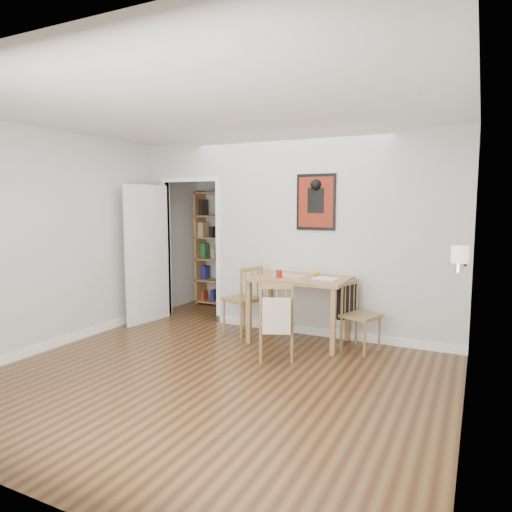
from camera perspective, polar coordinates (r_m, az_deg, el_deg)
The scene contains 15 objects.
ground at distance 5.15m, azimuth -2.07°, elevation -13.07°, with size 5.20×5.20×0.00m, color brown.
room_shell at distance 6.05m, azimuth 4.77°, elevation 2.43°, with size 5.20×5.20×5.20m.
dining_table at distance 5.70m, azimuth 5.40°, elevation -3.61°, with size 1.21×0.77×0.83m.
chair_left at distance 6.08m, azimuth -1.68°, elevation -5.50°, with size 0.60×0.60×0.92m.
chair_right at distance 5.54m, azimuth 12.79°, elevation -7.22°, with size 0.56×0.52×0.82m.
chair_front at distance 5.13m, azimuth 2.58°, elevation -7.95°, with size 0.58×0.61×0.88m.
bookshelf at distance 7.81m, azimuth -4.61°, elevation 0.88°, with size 0.82×0.33×1.95m.
fireplace at distance 4.66m, azimuth 23.86°, elevation -7.86°, with size 0.45×1.25×1.16m.
red_glass at distance 5.62m, azimuth 2.90°, elevation -2.23°, with size 0.07×0.07×0.09m, color maroon.
orange_fruit at distance 5.77m, azimuth 7.59°, elevation -2.15°, with size 0.07×0.07×0.07m, color orange.
placemat at distance 5.78m, azimuth 4.21°, elevation -2.44°, with size 0.39×0.30×0.00m, color beige.
notebook at distance 5.56m, azimuth 8.77°, elevation -2.80°, with size 0.28×0.21×0.01m, color white.
mantel_lamp at distance 4.16m, azimuth 24.13°, elevation 0.00°, with size 0.14×0.14×0.22m.
ceramic_jar_a at distance 4.61m, azimuth 24.33°, elevation -0.44°, with size 0.09×0.09×0.11m, color black.
ceramic_jar_b at distance 4.82m, azimuth 23.71°, elevation -0.21°, with size 0.08×0.08×0.10m, color black.
Camera 1 is at (2.31, -4.27, 1.73)m, focal length 32.00 mm.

